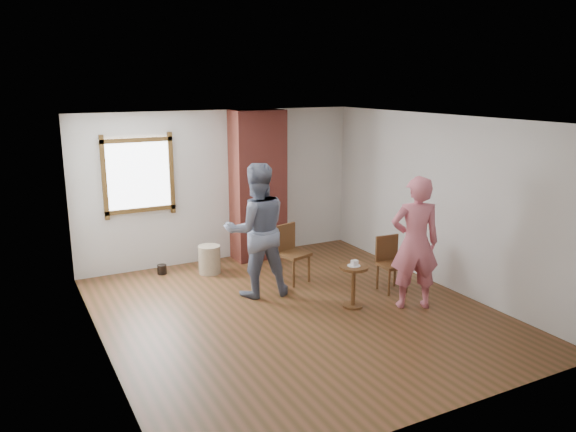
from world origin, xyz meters
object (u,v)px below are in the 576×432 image
(side_table, at_px, (353,279))
(dining_chair_left, at_px, (290,250))
(dining_chair_right, at_px, (390,260))
(man, at_px, (257,230))
(person_pink, at_px, (415,243))
(stoneware_crock, at_px, (209,259))

(side_table, bearing_deg, dining_chair_left, 101.92)
(dining_chair_right, relative_size, side_table, 1.37)
(man, relative_size, person_pink, 1.06)
(stoneware_crock, height_order, side_table, side_table)
(dining_chair_left, distance_m, person_pink, 2.04)
(stoneware_crock, distance_m, side_table, 2.62)
(side_table, distance_m, man, 1.55)
(side_table, height_order, man, man)
(dining_chair_right, xyz_separation_m, person_pink, (-0.13, -0.68, 0.46))
(stoneware_crock, distance_m, dining_chair_right, 2.92)
(person_pink, bearing_deg, stoneware_crock, -28.45)
(man, bearing_deg, stoneware_crock, -66.07)
(side_table, xyz_separation_m, man, (-0.98, 1.06, 0.57))
(dining_chair_right, xyz_separation_m, man, (-1.84, 0.75, 0.52))
(dining_chair_left, bearing_deg, man, -175.09)
(dining_chair_left, distance_m, side_table, 1.37)
(side_table, bearing_deg, man, 132.77)
(dining_chair_left, height_order, man, man)
(dining_chair_right, relative_size, person_pink, 0.44)
(stoneware_crock, bearing_deg, man, -75.96)
(side_table, height_order, person_pink, person_pink)
(man, height_order, person_pink, man)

